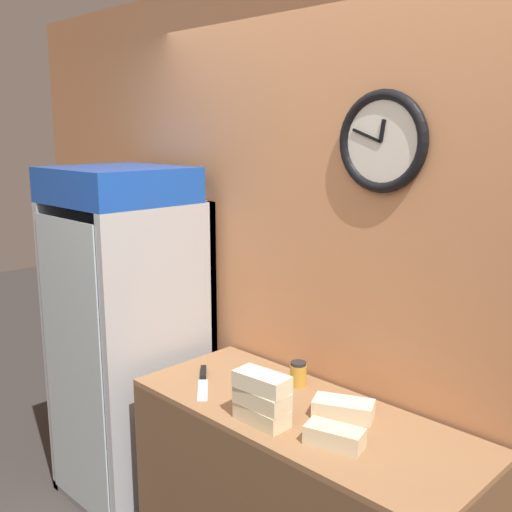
% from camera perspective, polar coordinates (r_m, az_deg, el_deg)
% --- Properties ---
extents(wall_back, '(5.20, 0.10, 2.70)m').
position_cam_1_polar(wall_back, '(2.61, 9.63, -2.40)').
color(wall_back, tan).
rests_on(wall_back, ground_plane).
extents(prep_counter, '(1.52, 0.61, 0.87)m').
position_cam_1_polar(prep_counter, '(2.74, 4.25, -22.75)').
color(prep_counter, brown).
rests_on(prep_counter, ground_plane).
extents(beverage_cooler, '(0.66, 0.68, 1.81)m').
position_cam_1_polar(beverage_cooler, '(3.32, -11.40, -6.09)').
color(beverage_cooler, '#B2B7BC').
rests_on(beverage_cooler, ground_plane).
extents(sandwich_stack_bottom, '(0.22, 0.11, 0.07)m').
position_cam_1_polar(sandwich_stack_bottom, '(2.41, 0.56, -14.85)').
color(sandwich_stack_bottom, beige).
rests_on(sandwich_stack_bottom, prep_counter).
extents(sandwich_stack_middle, '(0.23, 0.11, 0.07)m').
position_cam_1_polar(sandwich_stack_middle, '(2.38, 0.57, -13.39)').
color(sandwich_stack_middle, beige).
rests_on(sandwich_stack_middle, sandwich_stack_bottom).
extents(sandwich_stack_top, '(0.23, 0.12, 0.07)m').
position_cam_1_polar(sandwich_stack_top, '(2.36, 0.57, -11.89)').
color(sandwich_stack_top, beige).
rests_on(sandwich_stack_top, sandwich_stack_middle).
extents(sandwich_flat_left, '(0.23, 0.15, 0.07)m').
position_cam_1_polar(sandwich_flat_left, '(2.28, 7.48, -16.66)').
color(sandwich_flat_left, beige).
rests_on(sandwich_flat_left, prep_counter).
extents(sandwich_flat_right, '(0.26, 0.21, 0.07)m').
position_cam_1_polar(sandwich_flat_right, '(2.48, 8.32, -14.19)').
color(sandwich_flat_right, beige).
rests_on(sandwich_flat_right, prep_counter).
extents(chefs_knife, '(0.29, 0.26, 0.02)m').
position_cam_1_polar(chefs_knife, '(2.80, -5.06, -11.52)').
color(chefs_knife, silver).
rests_on(chefs_knife, prep_counter).
extents(condiment_jar, '(0.08, 0.08, 0.11)m').
position_cam_1_polar(condiment_jar, '(2.73, 4.05, -11.14)').
color(condiment_jar, gold).
rests_on(condiment_jar, prep_counter).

